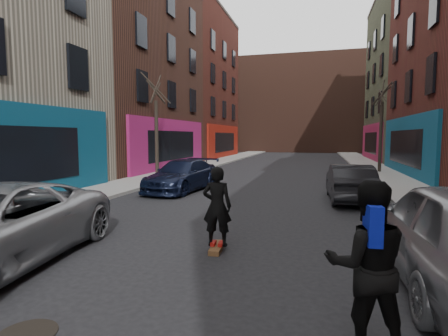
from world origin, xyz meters
The scene contains 12 objects.
sidewalk_left centered at (-6.25, 30.00, 0.07)m, with size 2.50×84.00×0.13m, color gray.
sidewalk_right centered at (6.25, 30.00, 0.07)m, with size 2.50×84.00×0.13m, color gray.
buildings_left centered at (-13.50, 16.00, 8.25)m, with size 12.00×56.00×16.50m, color #531A17.
building_far centered at (0.00, 56.00, 7.00)m, with size 40.00×10.00×14.00m, color #47281E.
tree_left_far centered at (-6.20, 18.00, 3.38)m, with size 2.00×2.00×6.50m, color black, non-canonical shape.
tree_right_far centered at (6.20, 24.00, 3.53)m, with size 2.00×2.00×6.80m, color black, non-canonical shape.
parked_left_end centered at (-3.20, 14.27, 0.67)m, with size 1.87×4.59×1.33m, color black.
parked_right_end centered at (3.58, 13.64, 0.67)m, with size 1.42×4.07×1.34m, color black.
skateboard centered at (0.48, 7.06, 0.05)m, with size 0.22×0.80×0.10m, color brown.
skateboarder centered at (0.48, 7.06, 0.92)m, with size 0.60×0.39×1.65m, color black.
pedestrian centered at (3.00, 4.29, 0.95)m, with size 0.98×0.80×1.88m.
manhole centered at (-0.85, 3.49, 0.01)m, with size 0.70×0.70×0.01m, color black.
Camera 1 is at (2.45, 0.29, 2.36)m, focal length 28.00 mm.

